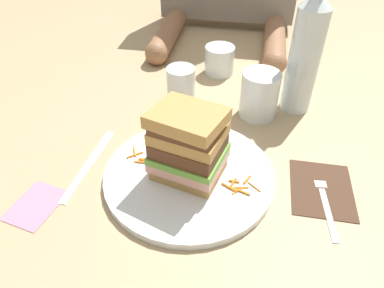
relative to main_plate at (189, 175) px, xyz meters
name	(u,v)px	position (x,y,z in m)	size (l,w,h in m)	color
ground_plane	(194,168)	(0.01, 0.03, -0.01)	(3.00, 3.00, 0.00)	tan
main_plate	(189,175)	(0.00, 0.00, 0.00)	(0.30, 0.30, 0.01)	white
sandwich	(189,144)	(0.00, 0.00, 0.07)	(0.13, 0.13, 0.13)	tan
carrot_shred_0	(135,152)	(-0.11, 0.03, 0.01)	(0.00, 0.00, 0.03)	orange
carrot_shred_1	(135,154)	(-0.11, 0.03, 0.01)	(0.00, 0.00, 0.03)	orange
carrot_shred_2	(146,161)	(-0.08, 0.01, 0.01)	(0.00, 0.00, 0.03)	orange
carrot_shred_3	(147,159)	(-0.08, 0.02, 0.01)	(0.00, 0.00, 0.02)	orange
carrot_shred_4	(141,162)	(-0.09, 0.01, 0.01)	(0.00, 0.00, 0.02)	orange
carrot_shred_5	(237,191)	(0.09, -0.03, 0.01)	(0.00, 0.00, 0.02)	orange
carrot_shred_6	(233,183)	(0.08, -0.01, 0.01)	(0.00, 0.00, 0.03)	orange
carrot_shred_7	(247,179)	(0.10, 0.00, 0.01)	(0.00, 0.00, 0.02)	orange
carrot_shred_8	(229,187)	(0.07, -0.03, 0.01)	(0.00, 0.00, 0.03)	orange
carrot_shred_9	(254,187)	(0.11, -0.02, 0.01)	(0.00, 0.00, 0.03)	orange
carrot_shred_10	(242,191)	(0.09, -0.03, 0.01)	(0.00, 0.00, 0.03)	orange
carrot_shred_11	(234,181)	(0.08, -0.01, 0.01)	(0.00, 0.00, 0.02)	orange
carrot_shred_12	(241,187)	(0.09, -0.02, 0.01)	(0.00, 0.00, 0.03)	orange
napkin_dark	(322,189)	(0.23, 0.01, -0.01)	(0.10, 0.13, 0.00)	#4C3323
fork	(325,197)	(0.23, -0.01, 0.00)	(0.03, 0.17, 0.00)	silver
knife	(87,166)	(-0.19, 0.00, -0.01)	(0.03, 0.20, 0.00)	silver
juice_glass	(259,97)	(0.11, 0.22, 0.04)	(0.08, 0.08, 0.10)	white
water_bottle	(305,54)	(0.19, 0.26, 0.12)	(0.06, 0.06, 0.29)	silver
empty_tumbler_0	(220,60)	(0.01, 0.39, 0.03)	(0.07, 0.07, 0.07)	silver
empty_tumbler_1	(181,84)	(-0.07, 0.25, 0.03)	(0.06, 0.06, 0.08)	silver
napkin_pink	(36,205)	(-0.24, -0.11, -0.01)	(0.07, 0.09, 0.00)	pink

